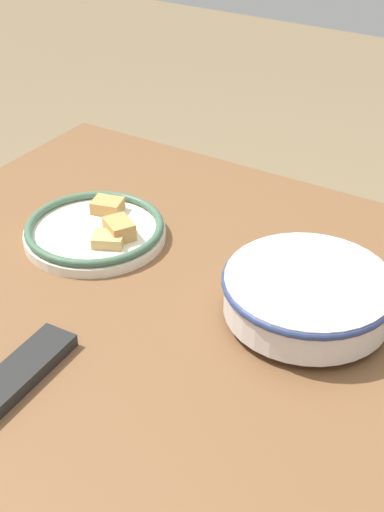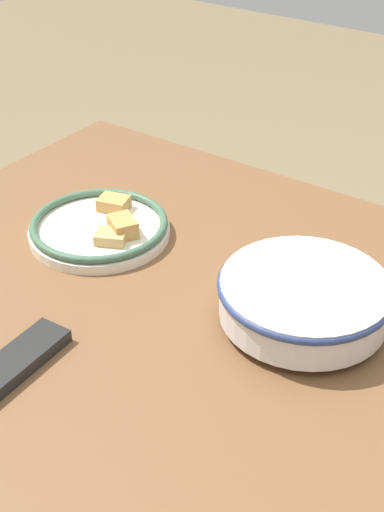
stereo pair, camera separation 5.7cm
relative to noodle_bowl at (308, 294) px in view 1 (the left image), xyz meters
name	(u,v)px [view 1 (the left image)]	position (x,y,z in m)	size (l,w,h in m)	color
dining_table	(185,342)	(0.18, 0.05, -0.14)	(1.16, 0.92, 0.76)	brown
noodle_bowl	(308,294)	(0.00, 0.00, 0.00)	(0.26, 0.26, 0.07)	silver
food_plate	(96,230)	(0.41, -0.01, -0.03)	(0.25, 0.25, 0.05)	silver
tv_remote	(20,373)	(0.28, 0.33, -0.03)	(0.06, 0.19, 0.02)	black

